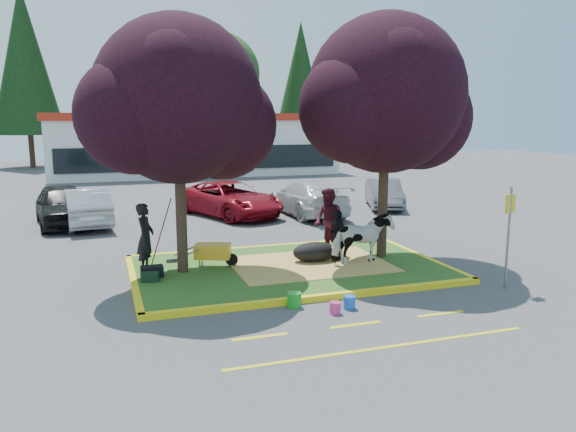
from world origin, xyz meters
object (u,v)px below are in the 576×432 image
object	(u,v)px
wheelbarrow	(213,251)
sign_post	(509,227)
handler	(145,238)
car_black	(63,205)
bucket_green	(294,300)
calf	(315,252)
bucket_blue	(349,302)
bucket_pink	(335,308)
cow	(362,239)
car_silver	(86,207)

from	to	relation	value
wheelbarrow	sign_post	distance (m)	7.51
handler	car_black	size ratio (longest dim) A/B	0.39
sign_post	bucket_green	bearing A→B (deg)	161.20
calf	sign_post	bearing A→B (deg)	-59.52
calf	bucket_blue	bearing A→B (deg)	-116.12
handler	bucket_pink	xyz separation A→B (m)	(3.57, -4.17, -0.92)
bucket_green	bucket_pink	bearing A→B (deg)	-43.96
bucket_blue	bucket_pink	bearing A→B (deg)	-154.78
wheelbarrow	cow	bearing A→B (deg)	6.08
cow	calf	xyz separation A→B (m)	(-1.10, 0.70, -0.43)
cow	bucket_blue	bearing A→B (deg)	144.27
cow	handler	bearing A→B (deg)	73.05
cow	handler	xyz separation A→B (m)	(-5.64, 1.16, 0.20)
handler	bucket_blue	xyz separation A→B (m)	(3.99, -3.97, -0.91)
handler	bucket_green	xyz separation A→B (m)	(2.88, -3.51, -0.88)
cow	car_silver	size ratio (longest dim) A/B	0.38
cow	car_black	distance (m)	12.50
bucket_blue	car_black	distance (m)	13.93
cow	bucket_pink	bearing A→B (deg)	140.11
bucket_green	car_silver	xyz separation A→B (m)	(-4.48, 11.46, 0.56)
cow	wheelbarrow	xyz separation A→B (m)	(-3.91, 0.98, -0.27)
bucket_blue	car_black	bearing A→B (deg)	117.68
cow	handler	size ratio (longest dim) A/B	0.93
cow	bucket_blue	xyz separation A→B (m)	(-1.65, -2.81, -0.71)
bucket_pink	bucket_blue	size ratio (longest dim) A/B	0.91
car_black	car_silver	size ratio (longest dim) A/B	1.05
cow	car_black	xyz separation A→B (m)	(-8.11, 9.51, -0.07)
handler	bucket_pink	distance (m)	5.57
cow	wheelbarrow	size ratio (longest dim) A/B	1.00
wheelbarrow	car_silver	distance (m)	8.80
bucket_blue	car_silver	world-z (taller)	car_silver
car_silver	wheelbarrow	bearing A→B (deg)	106.15
calf	bucket_pink	world-z (taller)	calf
bucket_blue	car_silver	size ratio (longest dim) A/B	0.06
car_black	car_silver	world-z (taller)	car_black
bucket_green	cow	bearing A→B (deg)	40.24
sign_post	car_silver	distance (m)	15.37
sign_post	bucket_blue	world-z (taller)	sign_post
calf	car_black	distance (m)	11.26
sign_post	handler	bearing A→B (deg)	139.66
calf	bucket_blue	xyz separation A→B (m)	(-0.55, -3.51, -0.28)
car_silver	sign_post	bearing A→B (deg)	123.75
cow	car_silver	xyz separation A→B (m)	(-7.25, 9.12, -0.13)
handler	car_black	distance (m)	8.71
bucket_pink	handler	bearing A→B (deg)	130.52
car_black	calf	bearing A→B (deg)	-59.41
calf	wheelbarrow	world-z (taller)	wheelbarrow
bucket_green	bucket_pink	size ratio (longest dim) A/B	1.30
wheelbarrow	car_black	size ratio (longest dim) A/B	0.36
wheelbarrow	sign_post	size ratio (longest dim) A/B	0.67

